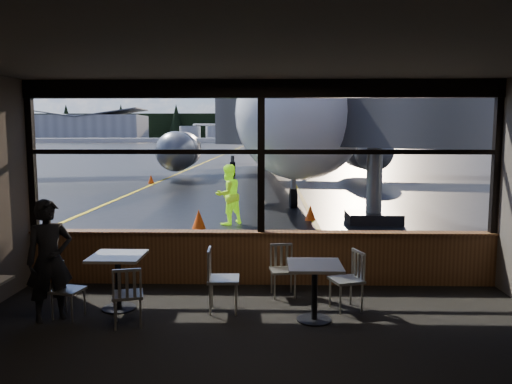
{
  "coord_description": "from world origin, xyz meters",
  "views": [
    {
      "loc": [
        0.13,
        -8.46,
        2.58
      ],
      "look_at": [
        -0.11,
        1.0,
        1.5
      ],
      "focal_mm": 35.0,
      "sensor_mm": 36.0,
      "label": 1
    }
  ],
  "objects_px": {
    "airliner": "(273,79)",
    "ground_crew": "(228,195)",
    "chair_mid_s": "(128,295)",
    "chair_mid_w": "(68,291)",
    "passenger": "(50,260)",
    "jet_bridge": "(394,139)",
    "cone_wing": "(151,179)",
    "chair_near_w": "(224,280)",
    "cafe_table_near": "(314,293)",
    "chair_near_e": "(346,281)",
    "cone_nose": "(310,213)",
    "cone_extra": "(199,219)",
    "chair_near_n": "(283,271)",
    "cafe_table_mid": "(118,282)"
  },
  "relations": [
    {
      "from": "airliner",
      "to": "ground_crew",
      "type": "xyz_separation_m",
      "value": [
        -1.4,
        -16.43,
        -5.06
      ]
    },
    {
      "from": "airliner",
      "to": "chair_mid_s",
      "type": "height_order",
      "value": "airliner"
    },
    {
      "from": "chair_mid_w",
      "to": "passenger",
      "type": "distance_m",
      "value": 0.51
    },
    {
      "from": "chair_mid_s",
      "to": "passenger",
      "type": "bearing_deg",
      "value": 155.15
    },
    {
      "from": "jet_bridge",
      "to": "cone_wing",
      "type": "height_order",
      "value": "jet_bridge"
    },
    {
      "from": "jet_bridge",
      "to": "chair_mid_w",
      "type": "distance_m",
      "value": 9.8
    },
    {
      "from": "chair_mid_w",
      "to": "chair_near_w",
      "type": "bearing_deg",
      "value": 111.01
    },
    {
      "from": "cafe_table_near",
      "to": "ground_crew",
      "type": "xyz_separation_m",
      "value": [
        -1.82,
        7.55,
        0.46
      ]
    },
    {
      "from": "chair_mid_w",
      "to": "ground_crew",
      "type": "relative_size",
      "value": 0.46
    },
    {
      "from": "chair_near_e",
      "to": "cone_nose",
      "type": "height_order",
      "value": "chair_near_e"
    },
    {
      "from": "chair_near_e",
      "to": "chair_mid_s",
      "type": "bearing_deg",
      "value": 84.59
    },
    {
      "from": "chair_near_e",
      "to": "cone_nose",
      "type": "bearing_deg",
      "value": -19.09
    },
    {
      "from": "jet_bridge",
      "to": "ground_crew",
      "type": "xyz_separation_m",
      "value": [
        -4.65,
        0.32,
        -1.61
      ]
    },
    {
      "from": "passenger",
      "to": "cone_extra",
      "type": "xyz_separation_m",
      "value": [
        1.1,
        6.93,
        -0.59
      ]
    },
    {
      "from": "chair_mid_s",
      "to": "cone_wing",
      "type": "bearing_deg",
      "value": 87.57
    },
    {
      "from": "passenger",
      "to": "cone_wing",
      "type": "xyz_separation_m",
      "value": [
        -3.3,
        19.84,
        -0.61
      ]
    },
    {
      "from": "chair_near_n",
      "to": "cone_extra",
      "type": "distance_m",
      "value": 6.22
    },
    {
      "from": "chair_near_n",
      "to": "chair_near_e",
      "type": "bearing_deg",
      "value": 137.79
    },
    {
      "from": "cafe_table_mid",
      "to": "cone_nose",
      "type": "distance_m",
      "value": 8.66
    },
    {
      "from": "passenger",
      "to": "chair_near_n",
      "type": "bearing_deg",
      "value": -16.41
    },
    {
      "from": "chair_near_n",
      "to": "passenger",
      "type": "xyz_separation_m",
      "value": [
        -3.28,
        -1.1,
        0.43
      ]
    },
    {
      "from": "chair_near_w",
      "to": "chair_mid_w",
      "type": "xyz_separation_m",
      "value": [
        -2.17,
        -0.32,
        -0.08
      ]
    },
    {
      "from": "chair_near_e",
      "to": "passenger",
      "type": "relative_size",
      "value": 0.53
    },
    {
      "from": "cafe_table_mid",
      "to": "airliner",
      "type": "bearing_deg",
      "value": 84.09
    },
    {
      "from": "cafe_table_mid",
      "to": "chair_near_n",
      "type": "height_order",
      "value": "chair_near_n"
    },
    {
      "from": "cafe_table_near",
      "to": "cone_nose",
      "type": "distance_m",
      "value": 8.34
    },
    {
      "from": "cone_nose",
      "to": "cafe_table_mid",
      "type": "bearing_deg",
      "value": -113.79
    },
    {
      "from": "ground_crew",
      "to": "airliner",
      "type": "bearing_deg",
      "value": -138.75
    },
    {
      "from": "airliner",
      "to": "cone_wing",
      "type": "bearing_deg",
      "value": -150.39
    },
    {
      "from": "airliner",
      "to": "chair_near_w",
      "type": "relative_size",
      "value": 40.72
    },
    {
      "from": "cafe_table_near",
      "to": "cone_wing",
      "type": "bearing_deg",
      "value": 109.42
    },
    {
      "from": "chair_mid_w",
      "to": "cone_nose",
      "type": "bearing_deg",
      "value": 166.37
    },
    {
      "from": "chair_near_e",
      "to": "chair_mid_w",
      "type": "height_order",
      "value": "chair_near_e"
    },
    {
      "from": "jet_bridge",
      "to": "passenger",
      "type": "distance_m",
      "value": 9.9
    },
    {
      "from": "airliner",
      "to": "chair_near_e",
      "type": "height_order",
      "value": "airliner"
    },
    {
      "from": "airliner",
      "to": "cafe_table_near",
      "type": "height_order",
      "value": "airliner"
    },
    {
      "from": "chair_near_e",
      "to": "chair_near_n",
      "type": "distance_m",
      "value": 1.09
    },
    {
      "from": "airliner",
      "to": "passenger",
      "type": "xyz_separation_m",
      "value": [
        -3.26,
        -24.02,
        -5.08
      ]
    },
    {
      "from": "chair_mid_w",
      "to": "cone_nose",
      "type": "height_order",
      "value": "chair_mid_w"
    },
    {
      "from": "airliner",
      "to": "cafe_table_near",
      "type": "bearing_deg",
      "value": -91.93
    },
    {
      "from": "cone_extra",
      "to": "chair_near_n",
      "type": "bearing_deg",
      "value": -69.5
    },
    {
      "from": "cafe_table_near",
      "to": "chair_near_w",
      "type": "height_order",
      "value": "chair_near_w"
    },
    {
      "from": "chair_mid_s",
      "to": "cone_nose",
      "type": "relative_size",
      "value": 1.83
    },
    {
      "from": "cafe_table_near",
      "to": "cafe_table_mid",
      "type": "height_order",
      "value": "cafe_table_mid"
    },
    {
      "from": "jet_bridge",
      "to": "cafe_table_mid",
      "type": "relative_size",
      "value": 13.7
    },
    {
      "from": "cafe_table_near",
      "to": "chair_mid_s",
      "type": "relative_size",
      "value": 0.96
    },
    {
      "from": "jet_bridge",
      "to": "cafe_table_mid",
      "type": "xyz_separation_m",
      "value": [
        -5.69,
        -6.84,
        -2.07
      ]
    },
    {
      "from": "cafe_table_near",
      "to": "chair_near_n",
      "type": "bearing_deg",
      "value": 110.94
    },
    {
      "from": "cafe_table_mid",
      "to": "cone_wing",
      "type": "bearing_deg",
      "value": 101.97
    },
    {
      "from": "passenger",
      "to": "cafe_table_mid",
      "type": "bearing_deg",
      "value": -7.17
    }
  ]
}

